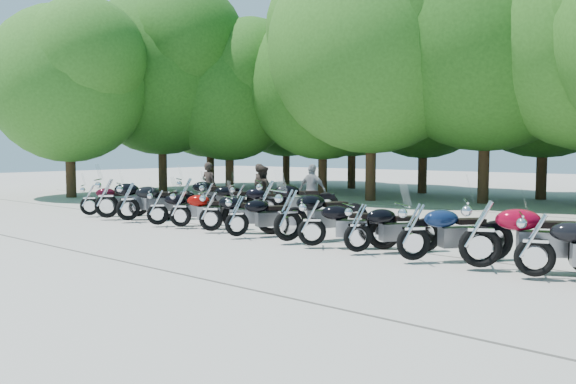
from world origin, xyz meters
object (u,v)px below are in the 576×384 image
Objects in this scene: motorcycle_14 at (186,193)px; rider_3 at (260,188)px; motorcycle_2 at (128,200)px; motorcycle_15 at (208,197)px; motorcycle_1 at (107,197)px; motorcycle_3 at (158,206)px; motorcycle_9 at (358,226)px; motorcycle_5 at (211,210)px; motorcycle_11 at (481,231)px; rider_0 at (209,186)px; motorcycle_17 at (267,199)px; motorcycle_0 at (90,199)px; rider_2 at (312,191)px; motorcycle_16 at (239,199)px; motorcycle_8 at (312,221)px; motorcycle_6 at (237,214)px; motorcycle_7 at (288,213)px; rider_1 at (263,191)px; motorcycle_10 at (414,230)px; motorcycle_4 at (180,207)px; motorcycle_12 at (535,242)px.

rider_3 reaches higher than motorcycle_14.
motorcycle_2 is 1.09× the size of motorcycle_15.
motorcycle_3 is at bearing -131.45° from motorcycle_1.
rider_3 is (-6.85, 4.51, 0.24)m from motorcycle_9.
motorcycle_2 is at bearing 57.15° from motorcycle_5.
rider_0 reaches higher than motorcycle_11.
motorcycle_17 is 1.50× the size of rider_3.
motorcycle_0 is 7.12m from rider_2.
motorcycle_14 is (-8.61, 2.72, 0.08)m from motorcycle_9.
motorcycle_9 is at bearing -148.00° from motorcycle_15.
motorcycle_16 is 0.86× the size of motorcycle_17.
rider_3 is (-2.33, 4.41, 0.23)m from motorcycle_5.
motorcycle_3 is at bearing 37.05° from motorcycle_9.
motorcycle_8 is 3.67m from motorcycle_11.
motorcycle_6 is (6.74, -0.12, 0.00)m from motorcycle_0.
rider_1 reaches higher than motorcycle_7.
motorcycle_5 is at bearing 63.27° from motorcycle_11.
motorcycle_10 is 1.41× the size of rider_1.
motorcycle_2 is 2.80m from motorcycle_14.
motorcycle_16 reaches higher than motorcycle_6.
rider_3 reaches higher than motorcycle_16.
motorcycle_4 reaches higher than motorcycle_3.
motorcycle_14 is (1.50, 2.70, 0.09)m from motorcycle_0.
motorcycle_10 is at bearing -124.51° from motorcycle_4.
motorcycle_11 is (11.48, 0.14, 0.00)m from motorcycle_1.
motorcycle_3 is 0.99× the size of motorcycle_6.
motorcycle_8 is 4.55m from motorcycle_17.
motorcycle_6 is 3.92m from motorcycle_16.
motorcycle_10 is 9.09m from motorcycle_15.
rider_3 reaches higher than motorcycle_10.
motorcycle_16 is (-4.16, 2.63, -0.10)m from motorcycle_7.
motorcycle_4 is at bearing 106.79° from motorcycle_17.
motorcycle_1 is 2.43m from motorcycle_3.
motorcycle_10 reaches higher than motorcycle_15.
motorcycle_6 is 5.78m from rider_3.
motorcycle_11 reaches higher than motorcycle_9.
motorcycle_6 is (1.14, -0.20, -0.02)m from motorcycle_5.
motorcycle_9 is at bearing -124.12° from motorcycle_4.
rider_1 reaches higher than motorcycle_0.
rider_2 reaches higher than motorcycle_17.
motorcycle_4 is (0.78, 0.16, 0.01)m from motorcycle_3.
motorcycle_10 is at bearing 69.86° from motorcycle_11.
motorcycle_7 is at bearing 33.93° from motorcycle_9.
motorcycle_2 is 11.44m from motorcycle_12.
motorcycle_17 is 1.54× the size of rider_1.
motorcycle_15 is at bearing 64.94° from rider_1.
motorcycle_14 is at bearing 46.71° from motorcycle_15.
motorcycle_9 reaches higher than motorcycle_0.
rider_2 is (-3.52, 4.63, 0.24)m from motorcycle_8.
motorcycle_7 is (4.62, 0.13, 0.13)m from motorcycle_3.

